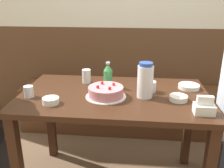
# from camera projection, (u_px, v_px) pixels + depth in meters

# --- Properties ---
(back_wall) EXTENTS (4.80, 0.04, 2.50)m
(back_wall) POSITION_uv_depth(u_px,v_px,m) (124.00, 6.00, 2.46)
(back_wall) COLOR brown
(back_wall) RESTS_ON ground_plane
(bench_seat) EXTENTS (2.05, 0.38, 0.46)m
(bench_seat) POSITION_uv_depth(u_px,v_px,m) (121.00, 109.00, 2.60)
(bench_seat) COLOR #56331E
(bench_seat) RESTS_ON ground_plane
(dining_table) EXTENTS (1.25, 0.72, 0.74)m
(dining_table) POSITION_uv_depth(u_px,v_px,m) (114.00, 108.00, 1.69)
(dining_table) COLOR #381E11
(dining_table) RESTS_ON ground_plane
(birthday_cake) EXTENTS (0.26, 0.26, 0.09)m
(birthday_cake) POSITION_uv_depth(u_px,v_px,m) (106.00, 92.00, 1.59)
(birthday_cake) COLOR white
(birthday_cake) RESTS_ON dining_table
(water_pitcher) EXTENTS (0.10, 0.10, 0.23)m
(water_pitcher) POSITION_uv_depth(u_px,v_px,m) (145.00, 80.00, 1.57)
(water_pitcher) COLOR white
(water_pitcher) RESTS_ON dining_table
(soju_bottle) EXTENTS (0.06, 0.06, 0.18)m
(soju_bottle) POSITION_uv_depth(u_px,v_px,m) (108.00, 75.00, 1.75)
(soju_bottle) COLOR #388E4C
(soju_bottle) RESTS_ON dining_table
(napkin_holder) EXTENTS (0.11, 0.08, 0.11)m
(napkin_holder) POSITION_uv_depth(u_px,v_px,m) (204.00, 107.00, 1.37)
(napkin_holder) COLOR white
(napkin_holder) RESTS_ON dining_table
(bowl_soup_white) EXTENTS (0.10, 0.10, 0.04)m
(bowl_soup_white) POSITION_uv_depth(u_px,v_px,m) (51.00, 101.00, 1.50)
(bowl_soup_white) COLOR white
(bowl_soup_white) RESTS_ON dining_table
(bowl_rice_small) EXTENTS (0.14, 0.14, 0.03)m
(bowl_rice_small) POSITION_uv_depth(u_px,v_px,m) (189.00, 86.00, 1.74)
(bowl_rice_small) COLOR white
(bowl_rice_small) RESTS_ON dining_table
(bowl_side_dish) EXTENTS (0.11, 0.11, 0.03)m
(bowl_side_dish) POSITION_uv_depth(u_px,v_px,m) (178.00, 98.00, 1.54)
(bowl_side_dish) COLOR white
(bowl_side_dish) RESTS_ON dining_table
(glass_water_tall) EXTENTS (0.06, 0.06, 0.07)m
(glass_water_tall) POSITION_uv_depth(u_px,v_px,m) (29.00, 92.00, 1.59)
(glass_water_tall) COLOR silver
(glass_water_tall) RESTS_ON dining_table
(glass_tumbler_short) EXTENTS (0.06, 0.06, 0.10)m
(glass_tumbler_short) POSITION_uv_depth(u_px,v_px,m) (87.00, 76.00, 1.85)
(glass_tumbler_short) COLOR silver
(glass_tumbler_short) RESTS_ON dining_table
(glass_shot_small) EXTENTS (0.08, 0.08, 0.07)m
(glass_shot_small) POSITION_uv_depth(u_px,v_px,m) (150.00, 87.00, 1.68)
(glass_shot_small) COLOR silver
(glass_shot_small) RESTS_ON dining_table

